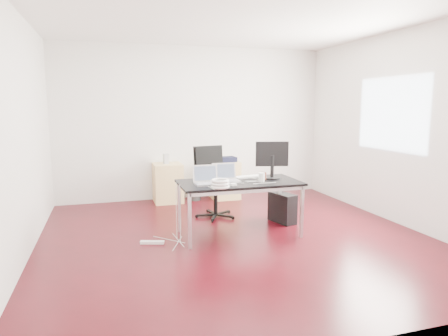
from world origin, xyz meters
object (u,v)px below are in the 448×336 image
object	(u,v)px
filing_cabinet_left	(168,183)
pc_tower	(282,208)
office_chair	(213,178)
desk	(239,185)
filing_cabinet_right	(224,180)

from	to	relation	value
filing_cabinet_left	pc_tower	xyz separation A→B (m)	(1.44, -1.75, -0.13)
office_chair	filing_cabinet_left	xyz separation A→B (m)	(-0.54, 1.12, -0.26)
desk	filing_cabinet_left	size ratio (longest dim) A/B	2.29
desk	filing_cabinet_left	bearing A→B (deg)	106.72
office_chair	pc_tower	bearing A→B (deg)	-45.79
desk	pc_tower	xyz separation A→B (m)	(0.80, 0.36, -0.46)
filing_cabinet_left	pc_tower	world-z (taller)	filing_cabinet_left
filing_cabinet_left	filing_cabinet_right	xyz separation A→B (m)	(1.07, 0.00, 0.00)
filing_cabinet_left	pc_tower	bearing A→B (deg)	-50.59
desk	filing_cabinet_left	xyz separation A→B (m)	(-0.64, 2.12, -0.33)
desk	filing_cabinet_left	world-z (taller)	desk
filing_cabinet_left	filing_cabinet_right	world-z (taller)	same
desk	pc_tower	world-z (taller)	desk
office_chair	filing_cabinet_right	xyz separation A→B (m)	(0.52, 1.12, -0.26)
desk	office_chair	distance (m)	1.00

